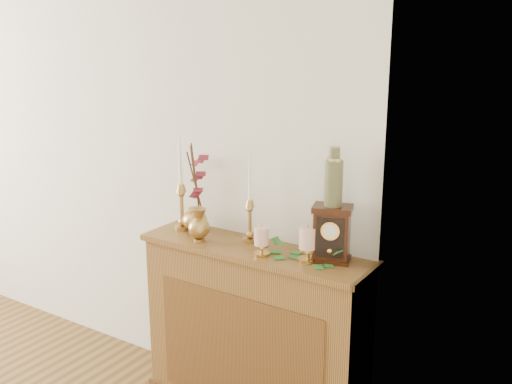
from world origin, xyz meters
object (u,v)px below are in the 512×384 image
Objects in this scene: candlestick_left at (181,199)px; candlestick_center at (250,214)px; ginger_jar at (198,190)px; ceramic_vase at (334,180)px; mantel_clock at (332,234)px; bud_vase at (199,226)px.

candlestick_left is 1.15× the size of candlestick_center.
ginger_jar is 0.83m from ceramic_vase.
candlestick_center is (0.42, 0.03, -0.02)m from candlestick_left.
ceramic_vase is at bearing 90.00° from mantel_clock.
candlestick_left is 0.11m from ginger_jar.
ceramic_vase reaches higher than ginger_jar.
bud_vase is 0.70m from mantel_clock.
candlestick_left reaches higher than bud_vase.
candlestick_left is at bearing 163.14° from mantel_clock.
candlestick_left reaches higher than mantel_clock.
candlestick_left is 1.92× the size of mantel_clock.
ceramic_vase is (0.69, 0.13, 0.31)m from bud_vase.
bud_vase is 0.36× the size of ginger_jar.
bud_vase is at bearing 172.79° from mantel_clock.
candlestick_left is at bearing -178.98° from ceramic_vase.
ginger_jar is 1.81× the size of ceramic_vase.
mantel_clock is at bearing 10.52° from bud_vase.
candlestick_left reaches higher than candlestick_center.
ginger_jar reaches higher than candlestick_center.
ginger_jar is at bearing 159.85° from mantel_clock.
ceramic_vase reaches higher than candlestick_center.
candlestick_left is 0.92m from ceramic_vase.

